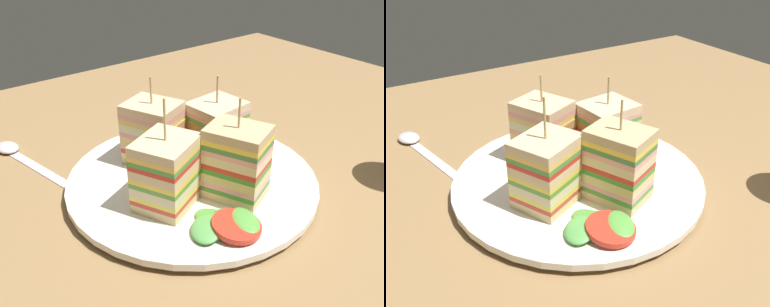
% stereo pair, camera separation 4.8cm
% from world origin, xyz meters
% --- Properties ---
extents(ground_plane, '(1.14, 0.90, 0.02)m').
position_xyz_m(ground_plane, '(0.00, 0.00, -0.01)').
color(ground_plane, '#957147').
extents(plate, '(0.28, 0.28, 0.01)m').
position_xyz_m(plate, '(0.00, 0.00, 0.01)').
color(plate, white).
rests_on(plate, ground_plane).
extents(sandwich_wedge_0, '(0.08, 0.07, 0.12)m').
position_xyz_m(sandwich_wedge_0, '(-0.05, -0.02, 0.05)').
color(sandwich_wedge_0, '#DBBF7F').
rests_on(sandwich_wedge_0, plate).
extents(sandwich_wedge_1, '(0.07, 0.07, 0.11)m').
position_xyz_m(sandwich_wedge_1, '(0.01, -0.06, 0.05)').
color(sandwich_wedge_1, '#DDB882').
rests_on(sandwich_wedge_1, plate).
extents(sandwich_wedge_2, '(0.07, 0.06, 0.10)m').
position_xyz_m(sandwich_wedge_2, '(0.05, 0.02, 0.05)').
color(sandwich_wedge_2, '#D9B889').
rests_on(sandwich_wedge_2, plate).
extents(sandwich_wedge_3, '(0.07, 0.08, 0.11)m').
position_xyz_m(sandwich_wedge_3, '(-0.01, 0.06, 0.05)').
color(sandwich_wedge_3, '#D6B388').
rests_on(sandwich_wedge_3, plate).
extents(chip_pile, '(0.08, 0.08, 0.03)m').
position_xyz_m(chip_pile, '(0.01, -0.01, 0.03)').
color(chip_pile, '#E1C765').
rests_on(chip_pile, plate).
extents(salad_garnish, '(0.08, 0.07, 0.01)m').
position_xyz_m(salad_garnish, '(-0.03, -0.09, 0.02)').
color(salad_garnish, '#539F40').
rests_on(salad_garnish, plate).
extents(spoon, '(0.05, 0.16, 0.01)m').
position_xyz_m(spoon, '(-0.14, 0.20, 0.00)').
color(spoon, silver).
rests_on(spoon, ground_plane).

